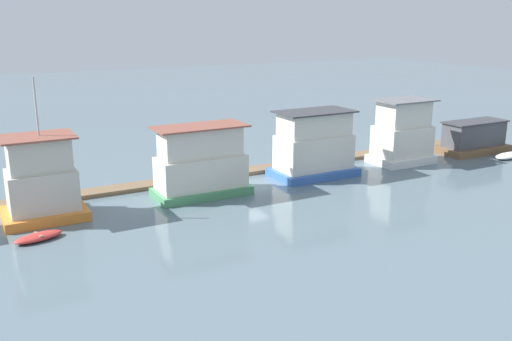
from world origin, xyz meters
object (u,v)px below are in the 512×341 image
Objects in this scene: houseboat_green at (201,164)px; dinghy_red at (38,237)px; houseboat_orange at (42,182)px; houseboat_brown at (474,138)px; dinghy_white at (508,155)px; houseboat_blue at (314,146)px; houseboat_white at (403,134)px.

houseboat_green reaches higher than dinghy_red.
houseboat_green is at bearing -1.40° from houseboat_orange.
houseboat_brown is 1.84× the size of dinghy_white.
houseboat_blue is 1.20× the size of houseboat_white.
houseboat_green is 12.44m from dinghy_red.
houseboat_blue is 22.27m from dinghy_red.
houseboat_blue is (20.85, 0.23, 0.04)m from houseboat_orange.
houseboat_blue is (10.04, 0.50, 0.13)m from houseboat_green.
houseboat_white is at bearing 0.97° from houseboat_green.
dinghy_white is at bearing -71.03° from houseboat_brown.
houseboat_orange is 40.06m from dinghy_white.
dinghy_white is (40.79, 0.48, 0.01)m from dinghy_red.
houseboat_brown is (8.74, -0.23, -1.16)m from houseboat_white.
houseboat_orange is at bearing 175.23° from dinghy_white.
houseboat_orange is 20.85m from houseboat_blue.
houseboat_white reaches higher than houseboat_green.
dinghy_white is at bearing 0.67° from dinghy_red.
dinghy_white is at bearing -6.02° from houseboat_green.
houseboat_white reaches higher than dinghy_red.
dinghy_red is at bearing -103.78° from houseboat_orange.
houseboat_green is 1.02× the size of houseboat_blue.
dinghy_white is at bearing -4.77° from houseboat_orange.
houseboat_orange is 38.79m from houseboat_brown.
houseboat_brown is at bearing 108.97° from dinghy_white.
houseboat_orange is 1.34× the size of houseboat_blue.
dinghy_white is (39.86, -3.33, -2.17)m from houseboat_orange.
houseboat_white is (19.23, 0.33, 0.23)m from houseboat_green.
dinghy_white reaches higher than dinghy_red.
houseboat_orange is at bearing 76.22° from dinghy_red.
dinghy_red is at bearing -174.77° from houseboat_brown.
houseboat_white is at bearing 178.50° from houseboat_brown.
houseboat_blue reaches higher than houseboat_green.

